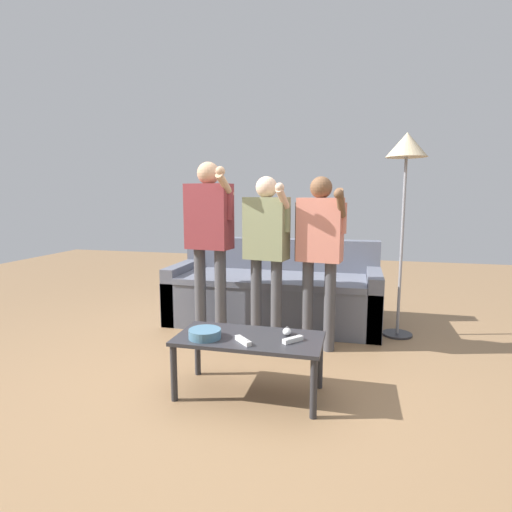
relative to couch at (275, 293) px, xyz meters
The scene contains 11 objects.
ground_plane 1.39m from the couch, 90.18° to the right, with size 12.00×12.00×0.00m, color #93704C.
couch is the anchor object (origin of this frame).
coffee_table 1.66m from the couch, 84.62° to the right, with size 0.98×0.48×0.41m.
snack_bowl 1.75m from the couch, 94.04° to the right, with size 0.21×0.21×0.06m, color teal.
game_remote_nunchuk 1.61m from the couch, 75.75° to the right, with size 0.06×0.09×0.05m.
floor_lamp 1.86m from the couch, ahead, with size 0.37×0.37×1.91m.
player_left 1.10m from the couch, 125.55° to the right, with size 0.48×0.38×1.64m.
player_center 0.96m from the couch, 84.83° to the right, with size 0.44×0.37×1.50m.
player_right 1.08m from the couch, 53.00° to the right, with size 0.44×0.39×1.50m.
game_remote_wand_near 1.78m from the couch, 85.23° to the right, with size 0.14×0.14×0.03m.
game_remote_wand_far 1.74m from the couch, 74.85° to the right, with size 0.12×0.14×0.03m.
Camera 1 is at (0.84, -2.85, 1.34)m, focal length 28.83 mm.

